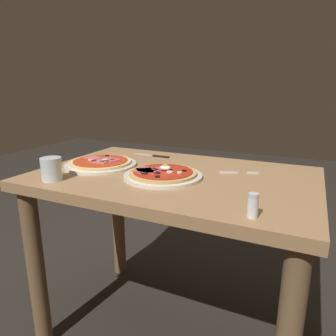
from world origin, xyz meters
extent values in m
plane|color=#28231E|center=(0.00, 0.00, 0.00)|extent=(8.00, 8.00, 0.00)
cube|color=#9E754C|center=(0.00, 0.00, 0.73)|extent=(1.09, 0.72, 0.04)
cylinder|color=brown|center=(-0.49, -0.30, 0.36)|extent=(0.07, 0.07, 0.71)
cylinder|color=brown|center=(-0.49, 0.30, 0.36)|extent=(0.07, 0.07, 0.71)
cylinder|color=brown|center=(0.49, 0.30, 0.36)|extent=(0.07, 0.07, 0.71)
cylinder|color=silver|center=(-0.02, -0.06, 0.76)|extent=(0.30, 0.30, 0.01)
cylinder|color=tan|center=(-0.02, -0.06, 0.77)|extent=(0.26, 0.26, 0.01)
cylinder|color=#B72D19|center=(-0.02, -0.06, 0.78)|extent=(0.23, 0.23, 0.00)
torus|color=black|center=(0.00, -0.14, 0.78)|extent=(0.02, 0.02, 0.00)
torus|color=black|center=(0.06, -0.03, 0.78)|extent=(0.02, 0.02, 0.00)
torus|color=black|center=(-0.06, -0.13, 0.78)|extent=(0.02, 0.02, 0.00)
torus|color=black|center=(-0.02, -0.10, 0.78)|extent=(0.02, 0.02, 0.00)
torus|color=black|center=(0.01, -0.04, 0.78)|extent=(0.02, 0.02, 0.00)
torus|color=black|center=(-0.07, -0.12, 0.78)|extent=(0.02, 0.02, 0.00)
cube|color=#C65B66|center=(-0.04, -0.04, 0.78)|extent=(0.07, 0.08, 0.00)
cube|color=#C65B66|center=(-0.08, -0.09, 0.78)|extent=(0.09, 0.05, 0.00)
cube|color=#C65B66|center=(-0.08, -0.07, 0.78)|extent=(0.09, 0.07, 0.00)
cube|color=#C65B66|center=(-0.08, -0.09, 0.78)|extent=(0.09, 0.09, 0.00)
cylinder|color=beige|center=(0.01, -0.07, 0.78)|extent=(0.03, 0.03, 0.00)
cylinder|color=beige|center=(0.05, -0.06, 0.78)|extent=(0.02, 0.02, 0.00)
ellipsoid|color=white|center=(-0.01, -0.05, 0.79)|extent=(0.04, 0.03, 0.02)
cylinder|color=yellow|center=(-0.01, -0.05, 0.80)|extent=(0.02, 0.02, 0.00)
cylinder|color=silver|center=(-0.34, -0.02, 0.76)|extent=(0.31, 0.31, 0.01)
cylinder|color=#E5C17F|center=(-0.34, -0.02, 0.77)|extent=(0.27, 0.27, 0.01)
cylinder|color=red|center=(-0.34, -0.02, 0.78)|extent=(0.23, 0.23, 0.00)
torus|color=black|center=(-0.29, 0.00, 0.78)|extent=(0.02, 0.02, 0.00)
torus|color=black|center=(-0.35, -0.05, 0.78)|extent=(0.02, 0.02, 0.00)
torus|color=black|center=(-0.36, 0.06, 0.78)|extent=(0.02, 0.02, 0.00)
torus|color=black|center=(-0.31, -0.05, 0.78)|extent=(0.02, 0.02, 0.00)
cube|color=#C65B66|center=(-0.31, 0.00, 0.78)|extent=(0.10, 0.08, 0.00)
cube|color=#D16B70|center=(-0.40, 0.00, 0.78)|extent=(0.07, 0.06, 0.00)
cube|color=#D16B70|center=(-0.32, -0.05, 0.78)|extent=(0.07, 0.06, 0.00)
cylinder|color=beige|center=(-0.33, -0.01, 0.78)|extent=(0.03, 0.03, 0.00)
cylinder|color=beige|center=(-0.38, -0.04, 0.78)|extent=(0.02, 0.02, 0.00)
cylinder|color=silver|center=(-0.38, -0.27, 0.80)|extent=(0.08, 0.08, 0.09)
cylinder|color=silver|center=(-0.38, -0.27, 0.78)|extent=(0.07, 0.07, 0.05)
cube|color=silver|center=(0.20, 0.10, 0.76)|extent=(0.07, 0.04, 0.00)
cube|color=silver|center=(0.29, 0.13, 0.76)|extent=(0.04, 0.02, 0.00)
cube|color=silver|center=(0.29, 0.14, 0.76)|extent=(0.04, 0.02, 0.00)
cube|color=silver|center=(0.29, 0.14, 0.76)|extent=(0.04, 0.02, 0.00)
cube|color=silver|center=(0.28, 0.15, 0.76)|extent=(0.04, 0.02, 0.00)
cube|color=silver|center=(-0.27, 0.24, 0.76)|extent=(0.11, 0.02, 0.00)
cube|color=black|center=(-0.18, 0.24, 0.76)|extent=(0.09, 0.02, 0.01)
cylinder|color=white|center=(0.36, -0.29, 0.78)|extent=(0.03, 0.03, 0.05)
cylinder|color=silver|center=(0.36, -0.29, 0.82)|extent=(0.03, 0.03, 0.01)
camera|label=1|loc=(0.48, -1.08, 1.10)|focal=32.90mm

